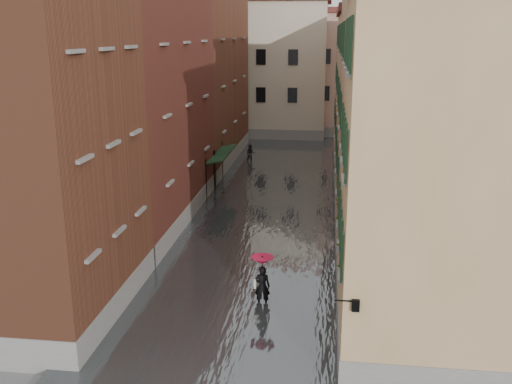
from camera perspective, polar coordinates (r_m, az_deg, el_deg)
The scene contains 16 objects.
ground at distance 23.35m, azimuth -1.95°, elevation -10.50°, with size 120.00×120.00×0.00m, color #59595C.
floodwater at distance 35.34m, azimuth 1.39°, elevation -1.04°, with size 10.00×60.00×0.20m, color #4C5154.
building_left_near at distance 21.70m, azimuth -21.64°, elevation 4.48°, with size 6.00×8.00×13.00m, color brown.
building_left_mid at distance 31.69m, azimuth -12.13°, elevation 8.04°, with size 6.00×14.00×12.50m, color #57231B.
building_left_far at distance 45.97m, azimuth -5.99°, elevation 11.56°, with size 6.00×16.00×14.00m, color brown.
building_right_near at distance 19.54m, azimuth 17.61°, elevation 1.45°, with size 6.00×8.00×11.50m, color tan.
building_right_mid at distance 30.11m, azimuth 14.17°, elevation 8.00°, with size 6.00×14.00×13.00m, color tan.
building_right_far at distance 45.03m, azimuth 11.95°, elevation 9.62°, with size 6.00×16.00×11.50m, color tan.
building_end_cream at distance 59.12m, azimuth 1.02°, elevation 12.09°, with size 12.00×9.00×13.00m, color #C0B698.
building_end_pink at distance 60.86m, azimuth 9.86°, elevation 11.50°, with size 10.00×9.00×12.00m, color tan.
awning_near at distance 36.43m, azimuth -3.86°, elevation 3.28°, with size 1.09×2.85×2.80m.
awning_far at distance 38.91m, azimuth -3.13°, elevation 4.12°, with size 1.09×3.14×2.80m.
wall_lantern at distance 16.41m, azimuth 9.86°, elevation -11.02°, with size 0.71×0.22×0.35m.
window_planters at distance 21.12m, azimuth 8.78°, elevation -3.27°, with size 0.59×8.08×0.84m.
pedestrian_main at distance 22.15m, azimuth 0.62°, elevation -8.53°, with size 0.90×0.90×2.06m.
pedestrian_far at distance 46.01m, azimuth -0.55°, elevation 3.83°, with size 0.77×0.60×1.58m, color black.
Camera 1 is at (3.41, -20.65, 10.35)m, focal length 40.00 mm.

